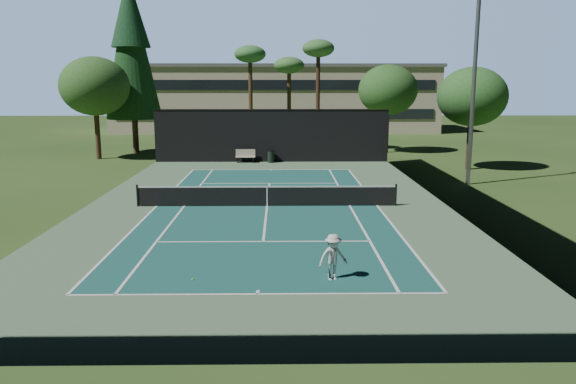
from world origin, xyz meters
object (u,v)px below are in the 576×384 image
tennis_ball_b (234,194)px  trash_bin (271,156)px  park_bench (245,156)px  tennis_ball_d (154,187)px  tennis_ball_a (193,279)px  tennis_net (267,195)px  player (333,257)px  tennis_ball_c (294,199)px

tennis_ball_b → trash_bin: 12.71m
park_bench → tennis_ball_d: bearing=-113.8°
tennis_ball_a → tennis_ball_b: 13.69m
tennis_net → trash_bin: tennis_net is taller
tennis_ball_a → trash_bin: (2.01, 26.26, 0.45)m
player → tennis_ball_b: (-4.16, 13.66, -0.69)m
tennis_net → tennis_ball_c: tennis_net is taller
tennis_ball_a → tennis_ball_d: (-4.65, 15.67, 0.00)m
tennis_ball_c → tennis_ball_d: (-8.09, 3.40, 0.00)m
player → tennis_ball_a: (-4.35, -0.03, -0.70)m
tennis_ball_a → tennis_ball_d: 16.35m
tennis_ball_c → trash_bin: (-1.43, 13.99, 0.45)m
tennis_ball_c → trash_bin: 14.07m
tennis_net → player: size_ratio=8.85×
tennis_ball_a → tennis_ball_b: (0.19, 13.69, 0.01)m
tennis_ball_d → park_bench: size_ratio=0.05×
tennis_ball_b → trash_bin: (1.82, 12.57, 0.44)m
tennis_net → park_bench: 15.78m
tennis_ball_c → park_bench: bearing=103.6°
tennis_net → trash_bin: 15.60m
tennis_net → tennis_ball_c: (1.37, 1.61, -0.53)m
player → tennis_ball_c: (-0.92, 12.24, -0.70)m
player → tennis_ball_a: size_ratio=22.68×
tennis_net → park_bench: bearing=97.4°
tennis_ball_b → tennis_ball_c: size_ratio=1.23×
tennis_ball_d → trash_bin: 12.52m
tennis_net → tennis_ball_b: tennis_net is taller
tennis_net → tennis_ball_b: (-1.87, 3.03, -0.52)m
tennis_ball_d → trash_bin: trash_bin is taller
tennis_ball_b → tennis_ball_d: bearing=157.8°
tennis_net → tennis_ball_a: 10.87m
tennis_ball_d → trash_bin: size_ratio=0.07×
tennis_ball_b → tennis_ball_c: tennis_ball_b is taller
tennis_ball_d → park_bench: park_bench is taller
tennis_ball_a → tennis_ball_c: bearing=74.3°
tennis_ball_c → trash_bin: trash_bin is taller
tennis_net → tennis_ball_d: bearing=143.3°
tennis_ball_b → tennis_ball_d: tennis_ball_b is taller
tennis_ball_a → tennis_ball_b: tennis_ball_b is taller
player → trash_bin: (-2.35, 26.24, -0.25)m
tennis_ball_a → trash_bin: trash_bin is taller
tennis_net → player: bearing=-77.9°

